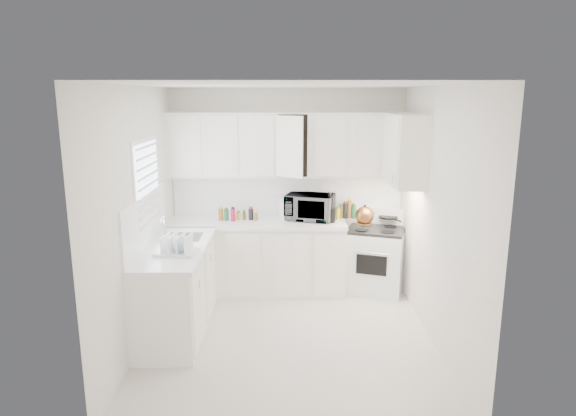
{
  "coord_description": "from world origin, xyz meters",
  "views": [
    {
      "loc": [
        -0.04,
        -4.91,
        2.51
      ],
      "look_at": [
        0.0,
        0.7,
        1.25
      ],
      "focal_mm": 31.48,
      "sensor_mm": 36.0,
      "label": 1
    }
  ],
  "objects_px": {
    "microwave": "(310,204)",
    "dish_rack": "(176,243)",
    "stove": "(375,251)",
    "rice_cooker": "(291,209)",
    "tea_kettle": "(365,214)",
    "utensil_crock": "(330,207)"
  },
  "relations": [
    {
      "from": "rice_cooker",
      "to": "microwave",
      "type": "bearing_deg",
      "value": -7.0
    },
    {
      "from": "rice_cooker",
      "to": "utensil_crock",
      "type": "distance_m",
      "value": 0.52
    },
    {
      "from": "stove",
      "to": "rice_cooker",
      "type": "xyz_separation_m",
      "value": [
        -1.08,
        0.11,
        0.54
      ]
    },
    {
      "from": "stove",
      "to": "dish_rack",
      "type": "height_order",
      "value": "dish_rack"
    },
    {
      "from": "tea_kettle",
      "to": "rice_cooker",
      "type": "height_order",
      "value": "rice_cooker"
    },
    {
      "from": "rice_cooker",
      "to": "dish_rack",
      "type": "relative_size",
      "value": 0.66
    },
    {
      "from": "microwave",
      "to": "stove",
      "type": "bearing_deg",
      "value": 11.95
    },
    {
      "from": "rice_cooker",
      "to": "stove",
      "type": "bearing_deg",
      "value": -2.1
    },
    {
      "from": "dish_rack",
      "to": "microwave",
      "type": "bearing_deg",
      "value": 52.1
    },
    {
      "from": "microwave",
      "to": "dish_rack",
      "type": "xyz_separation_m",
      "value": [
        -1.41,
        -1.42,
        -0.09
      ]
    },
    {
      "from": "dish_rack",
      "to": "rice_cooker",
      "type": "bearing_deg",
      "value": 58.17
    },
    {
      "from": "utensil_crock",
      "to": "tea_kettle",
      "type": "bearing_deg",
      "value": -10.58
    },
    {
      "from": "tea_kettle",
      "to": "microwave",
      "type": "bearing_deg",
      "value": 172.22
    },
    {
      "from": "stove",
      "to": "rice_cooker",
      "type": "relative_size",
      "value": 4.08
    },
    {
      "from": "microwave",
      "to": "dish_rack",
      "type": "relative_size",
      "value": 1.47
    },
    {
      "from": "utensil_crock",
      "to": "dish_rack",
      "type": "distance_m",
      "value": 2.09
    },
    {
      "from": "utensil_crock",
      "to": "dish_rack",
      "type": "bearing_deg",
      "value": -142.46
    },
    {
      "from": "stove",
      "to": "rice_cooker",
      "type": "height_order",
      "value": "rice_cooker"
    },
    {
      "from": "utensil_crock",
      "to": "microwave",
      "type": "bearing_deg",
      "value": 149.23
    },
    {
      "from": "stove",
      "to": "utensil_crock",
      "type": "bearing_deg",
      "value": -153.5
    },
    {
      "from": "rice_cooker",
      "to": "utensil_crock",
      "type": "height_order",
      "value": "utensil_crock"
    },
    {
      "from": "stove",
      "to": "utensil_crock",
      "type": "height_order",
      "value": "utensil_crock"
    }
  ]
}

